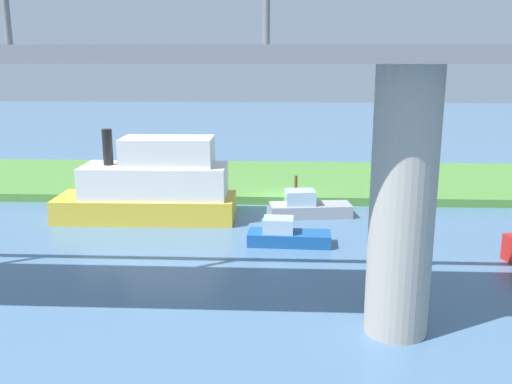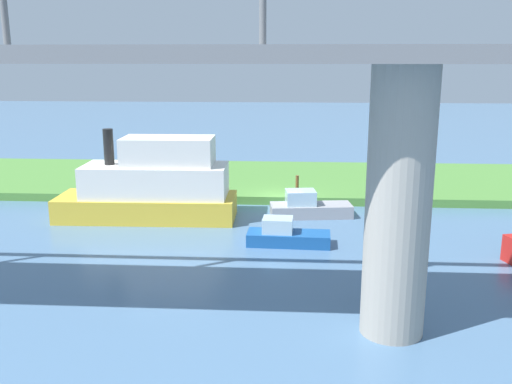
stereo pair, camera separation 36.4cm
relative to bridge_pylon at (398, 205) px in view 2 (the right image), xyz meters
name	(u,v)px [view 2 (the right image)]	position (x,y,z in m)	size (l,w,h in m)	color
ground_plane	(282,205)	(3.82, -15.95, -4.28)	(160.00, 160.00, 0.00)	#4C7093
grassy_bank	(284,180)	(3.82, -21.95, -4.03)	(80.00, 12.00, 0.50)	#4C8438
bridge_pylon	(398,205)	(0.00, 0.00, 0.00)	(2.02, 2.02, 8.55)	#9E998E
bridge_span	(408,46)	(0.00, -0.02, 4.77)	(60.69, 4.30, 3.25)	slate
person_on_bank	(191,177)	(9.75, -18.22, -3.07)	(0.51, 0.51, 1.39)	#2D334C
mooring_post	(297,184)	(2.93, -17.47, -3.26)	(0.20, 0.20, 1.03)	brown
pontoon_yellow	(152,186)	(10.91, -12.65, -2.43)	(9.79, 3.44, 4.97)	gold
motorboat_red	(286,235)	(3.53, -8.61, -3.81)	(3.99, 1.57, 1.31)	#195199
motorboat_white	(308,207)	(2.32, -13.61, -3.74)	(4.68, 2.15, 1.50)	#99999E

